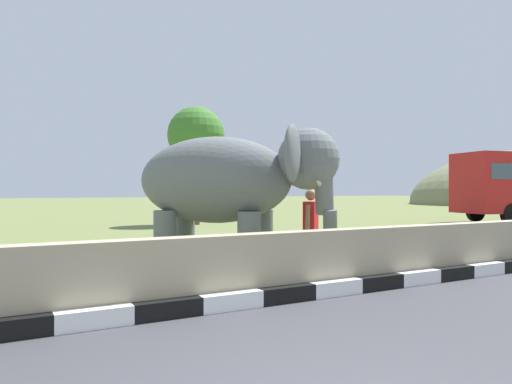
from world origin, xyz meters
TOP-DOWN VIEW (x-y plane):
  - striped_curb at (-0.35, 3.53)m, footprint 16.20×0.20m
  - barrier_parapet at (2.00, 3.83)m, footprint 28.00×0.36m
  - elephant at (2.30, 6.11)m, footprint 3.83×3.84m
  - person_handler at (3.97, 5.81)m, footprint 0.55×0.49m
  - tree_distant at (6.93, 19.17)m, footprint 2.71×2.71m

SIDE VIEW (x-z plane):
  - striped_curb at x=-0.35m, z-range 0.00..0.24m
  - barrier_parapet at x=2.00m, z-range 0.00..1.00m
  - person_handler at x=3.97m, z-range 0.10..1.75m
  - elephant at x=2.30m, z-range 0.40..3.20m
  - tree_distant at x=6.93m, z-range 1.40..7.01m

